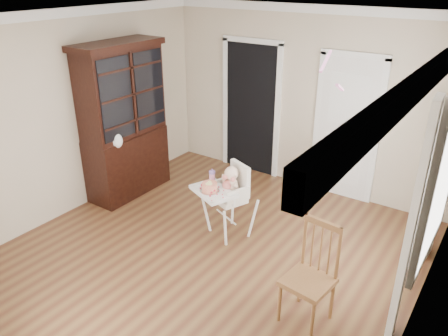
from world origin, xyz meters
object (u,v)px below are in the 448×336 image
Objects in this scene: sippy_cup at (212,176)px; china_cabinet at (124,121)px; high_chair at (229,192)px; dining_chair at (310,278)px; cake at (210,187)px.

sippy_cup is 0.09× the size of china_cabinet.
dining_chair is (1.46, -0.80, -0.12)m from high_chair.
high_chair is 1.67m from dining_chair.
dining_chair is (1.71, -0.79, -0.28)m from sippy_cup.
dining_chair is at bearing -6.11° from high_chair.
cake is (-0.13, -0.23, 0.13)m from high_chair.
cake is at bearing -11.44° from china_cabinet.
high_chair is 5.06× the size of sippy_cup.
dining_chair reaches higher than sippy_cup.
cake is at bearing -61.20° from sippy_cup.
high_chair is at bearing 59.93° from cake.
sippy_cup is 1.91m from dining_chair.
sippy_cup is at bearing -155.62° from high_chair.
china_cabinet is at bearing 175.04° from sippy_cup.
cake is 1.87m from china_cabinet.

